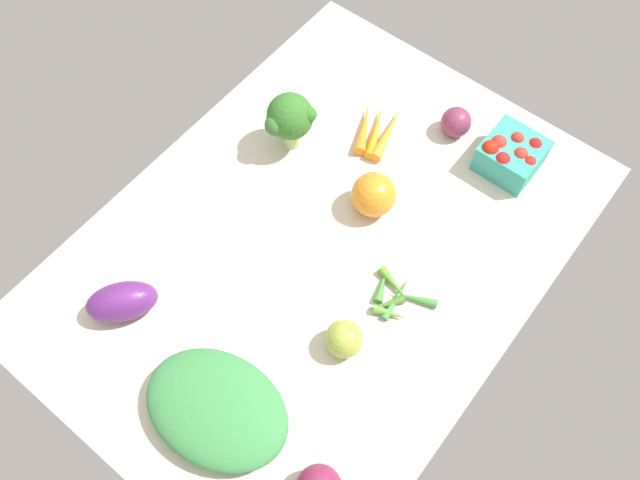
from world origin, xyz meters
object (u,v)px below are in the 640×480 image
red_onion_near_basket (456,122)px  heirloom_tomato_orange (374,195)px  eggplant (122,302)px  carrot_bunch (376,131)px  heirloom_tomato_green (344,339)px  okra_pile (394,297)px  leafy_greens_clump (217,409)px  broccoli_head (289,118)px  berry_basket (511,154)px

red_onion_near_basket → heirloom_tomato_orange: heirloom_tomato_orange is taller
eggplant → heirloom_tomato_orange: (44.42, -21.56, 0.83)cm
heirloom_tomato_orange → carrot_bunch: bearing=33.7°
heirloom_tomato_green → okra_pile: heirloom_tomato_green is taller
carrot_bunch → leafy_greens_clump: size_ratio=0.60×
broccoli_head → okra_pile: bearing=-112.2°
okra_pile → heirloom_tomato_green: bearing=172.2°
red_onion_near_basket → okra_pile: red_onion_near_basket is taller
eggplant → leafy_greens_clump: bearing=-59.7°
okra_pile → berry_basket: size_ratio=1.13×
broccoli_head → carrot_bunch: size_ratio=0.88×
heirloom_tomato_green → red_onion_near_basket: 51.83cm
red_onion_near_basket → carrot_bunch: bearing=131.0°
broccoli_head → berry_basket: broccoli_head is taller
heirloom_tomato_green → red_onion_near_basket: size_ratio=1.07×
heirloom_tomato_green → eggplant: (-18.62, 34.35, 0.17)cm
heirloom_tomato_green → carrot_bunch: 46.15cm
leafy_greens_clump → berry_basket: bearing=-9.1°
eggplant → okra_pile: bearing=-11.1°
red_onion_near_basket → okra_pile: 40.06cm
heirloom_tomato_green → okra_pile: (12.67, -1.74, -2.45)cm
eggplant → berry_basket: size_ratio=1.13×
okra_pile → broccoli_head: bearing=67.8°
red_onion_near_basket → broccoli_head: bearing=133.9°
leafy_greens_clump → eggplant: bearing=82.3°
red_onion_near_basket → berry_basket: size_ratio=0.56×
berry_basket → carrot_bunch: bearing=111.6°
eggplant → berry_basket: bearing=9.7°
heirloom_tomato_green → heirloom_tomato_orange: (25.80, 12.79, 0.99)cm
heirloom_tomato_orange → leafy_greens_clump: heirloom_tomato_orange is taller
carrot_bunch → berry_basket: berry_basket is taller
red_onion_near_basket → leafy_greens_clump: (-72.84, -1.42, -0.03)cm
heirloom_tomato_orange → okra_pile: bearing=-132.1°
carrot_bunch → eggplant: bearing=168.6°
broccoli_head → berry_basket: 43.81cm
carrot_bunch → red_onion_near_basket: 16.14cm
heirloom_tomato_green → okra_pile: 13.02cm
broccoli_head → okra_pile: size_ratio=1.07×
carrot_bunch → red_onion_near_basket: bearing=-49.0°
heirloom_tomato_green → heirloom_tomato_orange: 28.82cm
broccoli_head → leafy_greens_clump: (-49.52, -25.64, -5.25)cm
red_onion_near_basket → okra_pile: (-38.12, -12.10, -2.23)cm
broccoli_head → heirloom_tomato_orange: broccoli_head is taller
broccoli_head → eggplant: 46.34cm
heirloom_tomato_green → broccoli_head: 44.44cm
okra_pile → leafy_greens_clump: leafy_greens_clump is taller
carrot_bunch → leafy_greens_clump: (-62.32, -13.52, 1.81)cm
heirloom_tomato_orange → berry_basket: (24.41, -15.40, -0.49)cm
carrot_bunch → leafy_greens_clump: leafy_greens_clump is taller
broccoli_head → red_onion_near_basket: broccoli_head is taller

